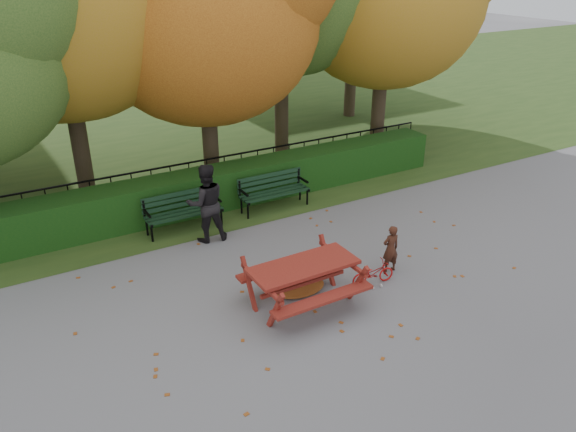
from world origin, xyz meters
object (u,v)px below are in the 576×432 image
bench_left (182,209)px  bicycle (373,273)px  child (391,249)px  bench_right (273,189)px  picnic_table (303,273)px  adult (206,203)px  tree_c (218,1)px

bench_left → bicycle: 4.79m
child → bicycle: size_ratio=1.13×
bench_right → bicycle: 4.18m
picnic_table → bicycle: (1.55, -0.08, -0.42)m
child → adult: 4.14m
adult → bicycle: adult is taller
tree_c → adult: tree_c is taller
child → bench_left: bearing=-47.0°
bench_right → bench_left: bearing=180.0°
picnic_table → bicycle: picnic_table is taller
bench_right → bicycle: bench_right is taller
picnic_table → bicycle: 1.61m
tree_c → picnic_table: (-1.33, -6.34, -4.16)m
bicycle → tree_c: bearing=10.0°
bench_left → picnic_table: picnic_table is taller
bench_left → tree_c: bearing=46.6°
picnic_table → bicycle: size_ratio=2.22×
bicycle → adult: bearing=39.6°
tree_c → bench_left: tree_c is taller
bench_left → picnic_table: size_ratio=0.90×
adult → bicycle: 4.01m
child → bicycle: 0.70m
bench_right → tree_c: bearing=96.7°
child → adult: adult is taller
bench_left → picnic_table: bearing=-78.9°
bench_left → child: child is taller
bench_left → bench_right: 2.40m
tree_c → bicycle: size_ratio=8.92×
bench_right → child: child is taller
bench_right → picnic_table: picnic_table is taller
adult → bench_right: bearing=-150.7°
child → adult: (-2.67, 3.13, 0.40)m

